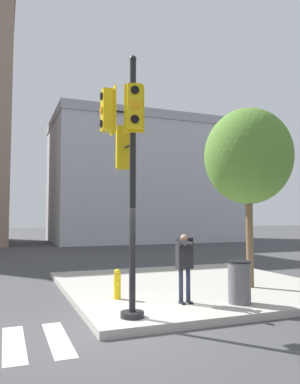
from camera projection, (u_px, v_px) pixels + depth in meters
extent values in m
plane|color=#424244|center=(118.00, 331.00, 7.59)|extent=(160.00, 160.00, 0.00)
cube|color=#ADA89E|center=(191.00, 286.00, 12.12)|extent=(8.00, 8.00, 0.18)
cube|color=silver|center=(58.00, 339.00, 7.09)|extent=(0.39, 2.22, 0.01)
cube|color=silver|center=(14.00, 344.00, 6.80)|extent=(0.39, 2.22, 0.01)
cylinder|color=black|center=(132.00, 315.00, 7.93)|extent=(0.51, 0.51, 0.12)
cylinder|color=black|center=(133.00, 183.00, 8.12)|extent=(0.14, 0.14, 5.48)
sphere|color=black|center=(133.00, 59.00, 8.31)|extent=(0.15, 0.15, 0.15)
cylinder|color=black|center=(128.00, 146.00, 8.42)|extent=(0.07, 0.39, 0.05)
cube|color=yellow|center=(123.00, 149.00, 8.70)|extent=(0.31, 0.26, 0.90)
cube|color=yellow|center=(126.00, 148.00, 8.58)|extent=(0.42, 0.05, 1.02)
cylinder|color=black|center=(122.00, 137.00, 8.85)|extent=(0.17, 0.04, 0.17)
cylinder|color=orange|center=(121.00, 150.00, 8.83)|extent=(0.17, 0.04, 0.17)
cylinder|color=black|center=(121.00, 162.00, 8.81)|extent=(0.17, 0.04, 0.17)
cylinder|color=black|center=(134.00, 111.00, 7.97)|extent=(0.15, 0.39, 0.05)
cube|color=yellow|center=(135.00, 106.00, 7.66)|extent=(0.35, 0.31, 0.90)
cube|color=yellow|center=(134.00, 108.00, 7.79)|extent=(0.41, 0.13, 1.02)
cylinder|color=black|center=(135.00, 90.00, 7.54)|extent=(0.17, 0.07, 0.17)
cylinder|color=orange|center=(135.00, 104.00, 7.52)|extent=(0.17, 0.07, 0.17)
cylinder|color=black|center=(135.00, 119.00, 7.50)|extent=(0.17, 0.07, 0.17)
cylinder|color=black|center=(121.00, 112.00, 8.14)|extent=(0.39, 0.06, 0.05)
cube|color=yellow|center=(107.00, 110.00, 8.03)|extent=(0.25, 0.30, 0.90)
cube|color=yellow|center=(113.00, 111.00, 8.08)|extent=(0.03, 0.42, 1.02)
cylinder|color=black|center=(101.00, 96.00, 8.01)|extent=(0.03, 0.17, 0.17)
cylinder|color=orange|center=(101.00, 110.00, 7.99)|extent=(0.03, 0.17, 0.17)
cylinder|color=black|center=(101.00, 124.00, 7.97)|extent=(0.03, 0.17, 0.17)
cube|color=black|center=(182.00, 303.00, 9.17)|extent=(0.09, 0.24, 0.05)
cube|color=black|center=(189.00, 302.00, 9.24)|extent=(0.09, 0.24, 0.05)
cylinder|color=#282D42|center=(181.00, 286.00, 9.25)|extent=(0.11, 0.11, 0.84)
cylinder|color=#282D42|center=(188.00, 286.00, 9.32)|extent=(0.11, 0.11, 0.84)
cube|color=#232326|center=(184.00, 257.00, 9.33)|extent=(0.40, 0.22, 0.60)
sphere|color=tan|center=(184.00, 238.00, 9.36)|extent=(0.19, 0.19, 0.19)
cube|color=black|center=(190.00, 240.00, 9.07)|extent=(0.12, 0.10, 0.09)
cylinder|color=black|center=(191.00, 240.00, 9.01)|extent=(0.06, 0.08, 0.06)
cylinder|color=#232326|center=(182.00, 242.00, 9.18)|extent=(0.23, 0.35, 0.22)
cylinder|color=#232326|center=(192.00, 242.00, 9.28)|extent=(0.23, 0.35, 0.22)
cylinder|color=brown|center=(250.00, 236.00, 11.49)|extent=(0.22, 0.22, 3.08)
ellipsoid|color=#568433|center=(248.00, 156.00, 11.66)|extent=(2.72, 2.72, 2.99)
cylinder|color=yellow|center=(117.00, 286.00, 9.76)|extent=(0.18, 0.18, 0.64)
sphere|color=yellow|center=(117.00, 272.00, 9.78)|extent=(0.17, 0.17, 0.17)
cylinder|color=yellow|center=(119.00, 284.00, 9.65)|extent=(0.08, 0.06, 0.08)
cylinder|color=#5B5B60|center=(239.00, 283.00, 9.25)|extent=(0.55, 0.55, 1.00)
cylinder|color=black|center=(239.00, 262.00, 9.29)|extent=(0.58, 0.58, 0.04)
cube|color=#BCBCC1|center=(142.00, 185.00, 37.42)|extent=(17.49, 10.66, 10.99)
cube|color=#A3A3A8|center=(142.00, 127.00, 37.82)|extent=(17.69, 10.86, 0.80)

